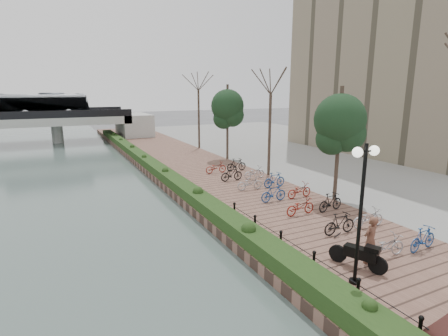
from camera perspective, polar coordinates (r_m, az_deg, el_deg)
promenade at (r=26.25m, az=-1.90°, el=-1.80°), size 8.00×75.00×0.50m
inland_pavement at (r=35.73m, az=22.22°, el=1.11°), size 24.00×75.00×0.50m
hedge at (r=27.30m, az=-10.59°, el=-0.26°), size 1.10×56.00×0.60m
chain_fence at (r=12.44m, az=17.53°, el=-16.39°), size 0.10×14.10×0.70m
lamppost at (r=11.73m, az=21.75°, el=-2.47°), size 1.02×0.32×4.68m
motorcycle at (r=13.70m, az=20.98°, el=-12.91°), size 1.22×1.83×1.10m
pedestrian at (r=14.11m, az=22.78°, el=-10.76°), size 0.71×0.52×1.80m
bicycle_parking at (r=20.76m, az=10.07°, el=-3.81°), size 2.40×17.32×1.00m
street_trees at (r=23.55m, az=11.90°, el=4.80°), size 3.20×37.12×6.80m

